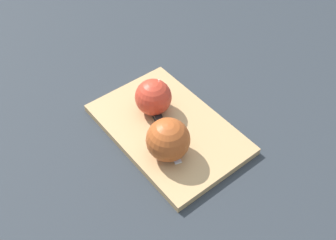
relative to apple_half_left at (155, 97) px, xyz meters
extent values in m
plane|color=#282D33|center=(0.06, 0.00, -0.06)|extent=(4.00, 4.00, 0.00)
cube|color=tan|center=(0.06, 0.00, -0.05)|extent=(0.36, 0.25, 0.02)
sphere|color=red|center=(0.00, 0.00, 0.00)|extent=(0.08, 0.08, 0.08)
cylinder|color=#EFE5C6|center=(0.00, 0.01, 0.00)|extent=(0.06, 0.05, 0.08)
sphere|color=#AD4C1E|center=(0.12, -0.05, 0.00)|extent=(0.09, 0.09, 0.09)
cylinder|color=#EFE5C6|center=(0.11, -0.04, 0.00)|extent=(0.03, 0.08, 0.08)
cube|color=silver|center=(0.11, -0.03, -0.04)|extent=(0.08, 0.03, 0.00)
cube|color=black|center=(0.04, -0.01, -0.03)|extent=(0.07, 0.03, 0.02)
camera|label=1|loc=(0.54, -0.32, 0.60)|focal=42.00mm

